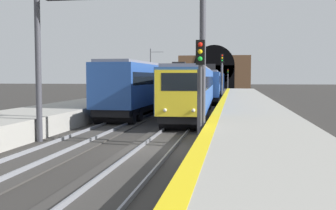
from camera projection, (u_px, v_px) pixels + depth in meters
ground_plane at (157, 150)px, 17.57m from camera, size 320.00×320.00×0.00m
platform_right at (261, 140)px, 16.86m from camera, size 112.00×4.59×1.09m
platform_right_edge_strip at (211, 126)px, 17.14m from camera, size 112.00×0.50×0.01m
track_main_line at (157, 149)px, 17.57m from camera, size 160.00×2.87×0.21m
track_adjacent_line at (64, 146)px, 18.24m from camera, size 160.00×2.75×0.21m
train_main_approaching at (209, 84)px, 52.57m from camera, size 61.70×3.39×4.75m
train_adjacent_platform at (167, 83)px, 45.96m from camera, size 41.52×3.42×5.14m
railway_signal_near at (200, 83)px, 17.63m from camera, size 0.39×0.38×4.68m
railway_signal_mid at (222, 74)px, 49.16m from camera, size 0.39×0.38×5.85m
railway_signal_far at (228, 77)px, 96.16m from camera, size 0.39×0.38×4.99m
overhead_signal_gantry at (117, 22)px, 18.86m from camera, size 0.70×8.10×7.56m
tunnel_portal at (214, 72)px, 111.34m from camera, size 2.27×19.39×11.65m
catenary_mast_near at (151, 71)px, 72.01m from camera, size 0.22×2.36×8.03m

